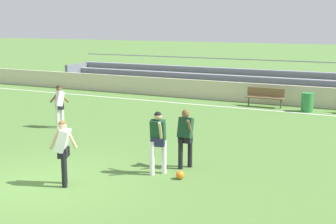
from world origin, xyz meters
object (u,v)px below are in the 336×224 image
object	(u,v)px
trash_bin	(307,102)
player_white_dropping_back	(63,147)
player_white_on_ball	(59,102)
player_dark_wide_right	(185,133)
player_dark_challenging	(158,137)
bleacher_stand	(228,81)
soccer_ball	(180,175)
bench_far_right	(265,96)

from	to	relation	value
trash_bin	player_white_dropping_back	bearing A→B (deg)	-105.59
player_white_on_ball	player_dark_wide_right	bearing A→B (deg)	-21.54
player_dark_challenging	player_white_dropping_back	bearing A→B (deg)	-132.58
trash_bin	player_white_on_ball	distance (m)	10.95
bleacher_stand	player_dark_challenging	world-z (taller)	bleacher_stand
player_dark_wide_right	soccer_ball	bearing A→B (deg)	-73.55
bench_far_right	soccer_ball	world-z (taller)	bench_far_right
bleacher_stand	player_dark_wide_right	world-z (taller)	bleacher_stand
player_dark_wide_right	player_dark_challenging	size ratio (longest dim) A/B	0.97
bleacher_stand	player_dark_wide_right	bearing A→B (deg)	-75.42
bleacher_stand	trash_bin	bearing A→B (deg)	-34.82
trash_bin	bleacher_stand	bearing A→B (deg)	145.18
bleacher_stand	player_white_on_ball	distance (m)	11.42
player_dark_wide_right	player_white_on_ball	size ratio (longest dim) A/B	1.01
player_white_on_ball	soccer_ball	distance (m)	7.61
player_dark_wide_right	soccer_ball	xyz separation A→B (m)	(0.28, -0.94, -0.87)
bleacher_stand	bench_far_right	world-z (taller)	bleacher_stand
player_white_dropping_back	trash_bin	bearing A→B (deg)	74.41
trash_bin	player_white_dropping_back	size ratio (longest dim) A/B	0.52
bench_far_right	trash_bin	world-z (taller)	bench_far_right
bench_far_right	player_white_dropping_back	world-z (taller)	player_white_dropping_back
bleacher_stand	soccer_ball	size ratio (longest dim) A/B	94.89
player_dark_challenging	player_white_dropping_back	xyz separation A→B (m)	(-1.67, -1.82, -0.03)
soccer_ball	player_white_on_ball	bearing A→B (deg)	152.62
bench_far_right	soccer_ball	xyz separation A→B (m)	(0.85, -11.41, -0.44)
player_dark_wide_right	player_white_dropping_back	distance (m)	3.37
soccer_ball	player_dark_challenging	bearing A→B (deg)	170.35
player_dark_wide_right	trash_bin	bearing A→B (deg)	81.80
bench_far_right	player_white_on_ball	size ratio (longest dim) A/B	1.10
player_dark_challenging	soccer_ball	bearing A→B (deg)	-9.65
trash_bin	player_white_on_ball	bearing A→B (deg)	-136.20
player_white_dropping_back	player_dark_challenging	bearing A→B (deg)	47.42
bench_far_right	player_white_dropping_back	bearing A→B (deg)	-96.62
trash_bin	soccer_ball	xyz separation A→B (m)	(-1.18, -11.04, -0.32)
player_dark_challenging	player_white_dropping_back	size ratio (longest dim) A/B	1.03
player_white_dropping_back	bench_far_right	bearing A→B (deg)	83.38
player_dark_wide_right	soccer_ball	world-z (taller)	player_dark_wide_right
bleacher_stand	player_white_dropping_back	bearing A→B (deg)	-84.95
trash_bin	player_white_on_ball	world-z (taller)	player_white_on_ball
bleacher_stand	player_white_on_ball	world-z (taller)	bleacher_stand
bench_far_right	bleacher_stand	bearing A→B (deg)	133.63
trash_bin	player_dark_wide_right	distance (m)	10.23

